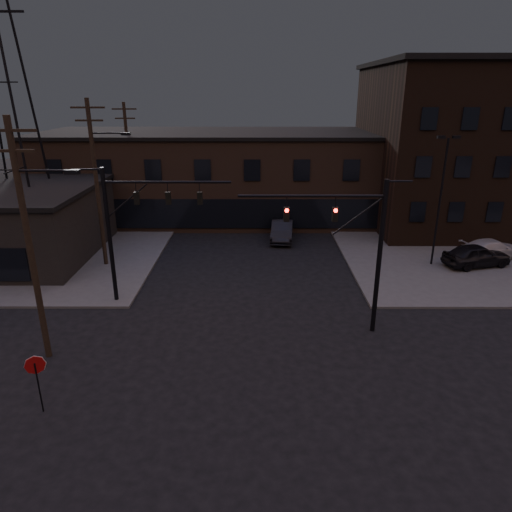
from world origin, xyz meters
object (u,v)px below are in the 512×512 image
Objects in this scene: traffic_signal_near at (358,241)px; stop_sign at (36,371)px; parked_car_lot_b at (492,249)px; car_crossing at (282,230)px; traffic_signal_far at (130,221)px; parked_car_lot_a at (476,255)px.

traffic_signal_near is 15.17m from stop_sign.
traffic_signal_near is 17.13m from parked_car_lot_b.
traffic_signal_far is at bearing -122.01° from car_crossing.
traffic_signal_near is 12.57m from traffic_signal_far.
parked_car_lot_b is (12.60, 10.86, -4.08)m from traffic_signal_near.
traffic_signal_near is 1.68× the size of parked_car_lot_a.
stop_sign reaches higher than car_crossing.
stop_sign is 24.59m from car_crossing.
parked_car_lot_b is at bearing -12.32° from car_crossing.
parked_car_lot_a is at bearing 13.85° from traffic_signal_far.
parked_car_lot_b is (2.00, 1.77, -0.11)m from parked_car_lot_a.
stop_sign is (-1.28, -9.99, -3.17)m from traffic_signal_far.
parked_car_lot_b is 16.16m from car_crossing.
traffic_signal_far reaches higher than parked_car_lot_b.
traffic_signal_far reaches higher than parked_car_lot_a.
car_crossing reaches higher than parked_car_lot_b.
traffic_signal_far is 3.23× the size of stop_sign.
stop_sign is 0.49× the size of car_crossing.
parked_car_lot_a is 0.95× the size of car_crossing.
stop_sign is 0.52× the size of parked_car_lot_b.
stop_sign is 0.52× the size of parked_car_lot_a.
parked_car_lot_a is at bearing 40.61° from traffic_signal_near.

